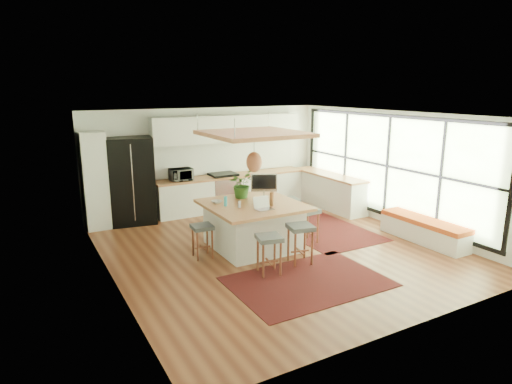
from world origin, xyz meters
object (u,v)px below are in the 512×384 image
stool_near_right (300,245)px  island_plant (241,187)px  stool_right_back (287,217)px  stool_left_side (202,240)px  stool_right_front (306,226)px  stool_near_left (269,255)px  island (253,225)px  fridge (132,185)px  laptop (264,204)px  microwave (181,173)px  monitor (264,186)px

stool_near_right → island_plant: island_plant is taller
stool_right_back → stool_left_side: 2.32m
stool_near_right → stool_right_front: bearing=48.4°
stool_near_left → island: bearing=73.1°
stool_near_right → stool_left_side: (-1.48, 1.15, 0.00)m
stool_near_left → stool_near_right: bearing=10.1°
fridge → island: 3.41m
island → stool_left_side: size_ratio=2.83×
island → island_plant: size_ratio=3.08×
laptop → stool_right_back: bearing=38.4°
fridge → island: bearing=-49.8°
island → stool_near_left: island is taller
laptop → microwave: size_ratio=0.66×
stool_left_side → laptop: size_ratio=1.80×
microwave → stool_right_back: bearing=-57.4°
stool_near_left → stool_left_side: size_ratio=1.08×
fridge → island: fridge is taller
island → stool_right_front: bearing=-15.5°
island → stool_right_back: size_ratio=2.36×
island_plant → monitor: bearing=-28.2°
fridge → stool_near_left: fridge is taller
stool_right_front → monitor: monitor is taller
stool_near_left → laptop: bearing=65.5°
stool_right_front → stool_right_back: (0.03, 0.78, 0.00)m
fridge → stool_left_side: bearing=-68.8°
fridge → microwave: (1.23, -0.03, 0.19)m
monitor → island_plant: size_ratio=0.94×
stool_right_front → stool_left_side: bearing=172.3°
stool_left_side → microwave: 3.05m
monitor → stool_right_back: bearing=40.8°
island → monitor: 0.91m
laptop → stool_near_left: bearing=-115.6°
stool_near_right → stool_left_side: bearing=142.1°
island → stool_left_side: bearing=-179.6°
island → stool_near_left: 1.36m
laptop → monitor: size_ratio=0.64×
island → stool_near_left: size_ratio=2.62×
island → stool_left_side: 1.13m
stool_left_side → microwave: (0.63, 2.89, 0.76)m
stool_near_left → stool_left_side: stool_near_left is taller
stool_near_right → stool_left_side: size_ratio=1.14×
stool_near_right → stool_right_front: size_ratio=1.00×
island → laptop: (-0.03, -0.49, 0.58)m
stool_near_left → microwave: bearing=91.3°
stool_near_left → stool_left_side: (-0.73, 1.29, 0.00)m
stool_right_front → microwave: 3.65m
stool_near_right → monitor: bearing=86.8°
stool_right_front → island_plant: 1.62m
fridge → microwave: 1.25m
stool_near_left → laptop: size_ratio=1.95×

